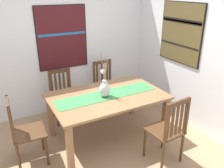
# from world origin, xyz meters

# --- Properties ---
(ground_plane) EXTENTS (6.40, 6.40, 0.03)m
(ground_plane) POSITION_xyz_m (0.00, 0.00, -0.01)
(ground_plane) COLOR #A37F5B
(wall_back) EXTENTS (6.40, 0.12, 2.70)m
(wall_back) POSITION_xyz_m (0.00, 1.86, 1.35)
(wall_back) COLOR silver
(wall_back) RESTS_ON ground_plane
(wall_side) EXTENTS (0.12, 6.40, 2.70)m
(wall_side) POSITION_xyz_m (1.86, 0.00, 1.35)
(wall_side) COLOR silver
(wall_side) RESTS_ON ground_plane
(dining_table) EXTENTS (1.73, 1.10, 0.75)m
(dining_table) POSITION_xyz_m (0.34, 0.52, 0.65)
(dining_table) COLOR #8E6642
(dining_table) RESTS_ON ground_plane
(table_runner) EXTENTS (1.59, 0.36, 0.01)m
(table_runner) POSITION_xyz_m (0.34, 0.52, 0.75)
(table_runner) COLOR #388447
(table_runner) RESTS_ON dining_table
(centerpiece_vase) EXTENTS (0.17, 0.16, 0.69)m
(centerpiece_vase) POSITION_xyz_m (0.28, 0.48, 0.88)
(centerpiece_vase) COLOR silver
(centerpiece_vase) RESTS_ON dining_table
(chair_0) EXTENTS (0.45, 0.45, 1.00)m
(chair_0) POSITION_xyz_m (0.77, -0.41, 0.52)
(chair_0) COLOR #4C301C
(chair_0) RESTS_ON ground_plane
(chair_1) EXTENTS (0.43, 0.43, 0.91)m
(chair_1) POSITION_xyz_m (-0.09, 1.43, 0.49)
(chair_1) COLOR #4C301C
(chair_1) RESTS_ON ground_plane
(chair_2) EXTENTS (0.44, 0.44, 0.98)m
(chair_2) POSITION_xyz_m (-0.92, 0.49, 0.51)
(chair_2) COLOR #4C301C
(chair_2) RESTS_ON ground_plane
(chair_3) EXTENTS (0.44, 0.44, 0.95)m
(chair_3) POSITION_xyz_m (0.79, 1.45, 0.49)
(chair_3) COLOR #4C301C
(chair_3) RESTS_ON ground_plane
(painting_on_back_wall) EXTENTS (0.93, 0.05, 1.15)m
(painting_on_back_wall) POSITION_xyz_m (0.09, 1.79, 1.42)
(painting_on_back_wall) COLOR black
(painting_on_side_wall) EXTENTS (0.05, 0.94, 1.02)m
(painting_on_side_wall) POSITION_xyz_m (1.79, 0.58, 1.55)
(painting_on_side_wall) COLOR black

